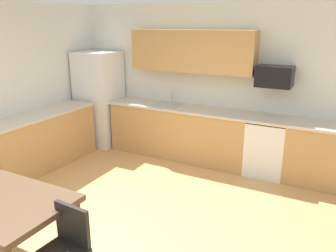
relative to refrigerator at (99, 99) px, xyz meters
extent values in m
plane|color=tan|center=(2.18, -2.22, -0.92)|extent=(12.00, 12.00, 0.00)
cube|color=silver|center=(2.18, 0.43, 0.43)|extent=(5.80, 0.10, 2.70)
cube|color=tan|center=(1.71, 0.08, -0.47)|extent=(2.56, 0.60, 0.90)
cube|color=tan|center=(4.09, 0.08, -0.47)|extent=(0.99, 0.60, 0.90)
cube|color=tan|center=(-0.12, -1.42, -0.47)|extent=(0.60, 2.00, 0.90)
cube|color=beige|center=(2.18, 0.08, 0.00)|extent=(4.80, 0.64, 0.04)
cube|color=beige|center=(-0.12, -1.42, 0.00)|extent=(0.64, 2.00, 0.04)
cube|color=tan|center=(1.88, 0.21, 0.98)|extent=(2.20, 0.34, 0.70)
cube|color=white|center=(0.00, 0.00, 0.00)|extent=(0.76, 0.70, 1.83)
cube|color=white|center=(3.29, 0.08, -0.48)|extent=(0.60, 0.60, 0.88)
cube|color=black|center=(3.29, 0.08, -0.02)|extent=(0.60, 0.60, 0.03)
cube|color=black|center=(3.29, 0.18, 0.66)|extent=(0.54, 0.36, 0.32)
cube|color=#A5A8AD|center=(1.48, 0.08, -0.04)|extent=(0.48, 0.40, 0.14)
cylinder|color=#B2B5BA|center=(1.48, 0.26, 0.12)|extent=(0.02, 0.02, 0.24)
cylinder|color=brown|center=(2.11, -2.98, -0.56)|extent=(0.05, 0.05, 0.71)
cube|color=black|center=(2.29, -3.25, -0.27)|extent=(0.38, 0.06, 0.40)
camera|label=1|loc=(4.24, -5.12, 1.45)|focal=35.86mm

